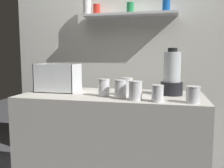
{
  "coord_description": "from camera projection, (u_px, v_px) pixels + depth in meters",
  "views": [
    {
      "loc": [
        0.42,
        -1.81,
        1.2
      ],
      "look_at": [
        0.0,
        0.0,
        0.98
      ],
      "focal_mm": 38.42,
      "sensor_mm": 36.0,
      "label": 1
    }
  ],
  "objects": [
    {
      "name": "counter",
      "position": [
        112.0,
        149.0,
        1.93
      ],
      "size": [
        1.4,
        0.64,
        0.9
      ],
      "primitive_type": "cube",
      "color": "beige",
      "rests_on": "ground_plane"
    },
    {
      "name": "back_wall_unit",
      "position": [
        128.0,
        50.0,
        2.58
      ],
      "size": [
        2.6,
        0.24,
        2.5
      ],
      "color": "silver",
      "rests_on": "ground_plane"
    },
    {
      "name": "carrot_display_bin",
      "position": [
        58.0,
        83.0,
        2.01
      ],
      "size": [
        0.34,
        0.22,
        0.23
      ],
      "color": "white",
      "rests_on": "counter"
    },
    {
      "name": "blender_pitcher",
      "position": [
        172.0,
        76.0,
        1.83
      ],
      "size": [
        0.17,
        0.17,
        0.36
      ],
      "color": "black",
      "rests_on": "counter"
    },
    {
      "name": "juice_cup_orange_far_left",
      "position": [
        104.0,
        89.0,
        1.78
      ],
      "size": [
        0.09,
        0.09,
        0.13
      ],
      "color": "white",
      "rests_on": "counter"
    },
    {
      "name": "juice_cup_carrot_left",
      "position": [
        120.0,
        90.0,
        1.69
      ],
      "size": [
        0.08,
        0.08,
        0.13
      ],
      "color": "white",
      "rests_on": "counter"
    },
    {
      "name": "juice_cup_beet_middle",
      "position": [
        127.0,
        88.0,
        1.81
      ],
      "size": [
        0.09,
        0.09,
        0.13
      ],
      "color": "white",
      "rests_on": "counter"
    },
    {
      "name": "juice_cup_pomegranate_right",
      "position": [
        135.0,
        91.0,
        1.62
      ],
      "size": [
        0.09,
        0.09,
        0.13
      ],
      "color": "white",
      "rests_on": "counter"
    },
    {
      "name": "juice_cup_beet_far_right",
      "position": [
        157.0,
        94.0,
        1.56
      ],
      "size": [
        0.08,
        0.08,
        0.11
      ],
      "color": "white",
      "rests_on": "counter"
    },
    {
      "name": "juice_cup_mango_rightmost",
      "position": [
        193.0,
        96.0,
        1.52
      ],
      "size": [
        0.09,
        0.09,
        0.11
      ],
      "color": "white",
      "rests_on": "counter"
    }
  ]
}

